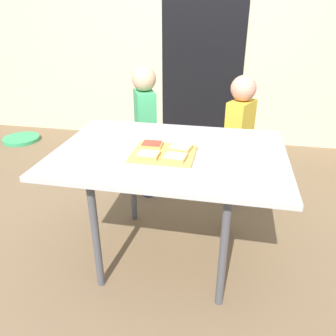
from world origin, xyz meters
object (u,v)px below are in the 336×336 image
object	(u,v)px
pizza_slice_far_right	(180,148)
child_left	(145,123)
dining_table	(170,161)
plate_white_right	(214,148)
cutting_board	(164,153)
garden_hose_coil	(21,139)
pizza_slice_near_right	(175,157)
pizza_slice_far_left	(152,145)
child_right	(239,130)
pizza_slice_near_left	(148,155)

from	to	relation	value
pizza_slice_far_right	child_left	distance (m)	0.87
dining_table	plate_white_right	world-z (taller)	plate_white_right
cutting_board	garden_hose_coil	distance (m)	2.80
pizza_slice_near_right	garden_hose_coil	size ratio (longest dim) A/B	0.30
pizza_slice_far_left	pizza_slice_near_right	bearing A→B (deg)	-41.97
pizza_slice_far_right	child_right	world-z (taller)	child_right
child_right	plate_white_right	bearing A→B (deg)	-101.29
pizza_slice_far_right	garden_hose_coil	distance (m)	2.83
child_left	child_right	distance (m)	0.73
pizza_slice_far_left	pizza_slice_near_left	bearing A→B (deg)	-84.34
plate_white_right	pizza_slice_near_left	bearing A→B (deg)	-148.99
dining_table	pizza_slice_far_right	bearing A→B (deg)	-5.50
pizza_slice_near_left	cutting_board	bearing A→B (deg)	44.59
pizza_slice_far_left	pizza_slice_near_right	xyz separation A→B (m)	(0.16, -0.14, 0.00)
plate_white_right	pizza_slice_near_right	bearing A→B (deg)	-133.17
pizza_slice_near_left	garden_hose_coil	world-z (taller)	pizza_slice_near_left
pizza_slice_near_right	pizza_slice_near_left	size ratio (longest dim) A/B	1.09
child_left	plate_white_right	bearing A→B (deg)	-49.48
cutting_board	garden_hose_coil	world-z (taller)	cutting_board
plate_white_right	child_left	distance (m)	0.91
pizza_slice_near_right	dining_table	bearing A→B (deg)	111.59
child_left	garden_hose_coil	world-z (taller)	child_left
pizza_slice_near_right	plate_white_right	world-z (taller)	pizza_slice_near_right
cutting_board	pizza_slice_near_right	bearing A→B (deg)	-42.79
pizza_slice_near_right	child_right	distance (m)	1.01
pizza_slice_far_right	child_left	bearing A→B (deg)	118.08
cutting_board	pizza_slice_near_left	size ratio (longest dim) A/B	2.93
plate_white_right	garden_hose_coil	world-z (taller)	plate_white_right
dining_table	child_left	distance (m)	0.83
pizza_slice_far_right	pizza_slice_far_left	world-z (taller)	same
dining_table	pizza_slice_near_left	size ratio (longest dim) A/B	10.99
cutting_board	plate_white_right	size ratio (longest dim) A/B	1.81
child_left	child_right	xyz separation A→B (m)	(0.73, 0.05, -0.03)
pizza_slice_far_left	pizza_slice_far_right	bearing A→B (deg)	-5.77
cutting_board	pizza_slice_far_left	distance (m)	0.11
pizza_slice_far_left	plate_white_right	xyz separation A→B (m)	(0.34, 0.06, -0.02)
dining_table	plate_white_right	bearing A→B (deg)	15.99
pizza_slice_far_left	child_right	world-z (taller)	child_right
pizza_slice_far_right	garden_hose_coil	world-z (taller)	pizza_slice_far_right
pizza_slice_near_right	child_right	size ratio (longest dim) A/B	0.12
pizza_slice_near_right	child_right	xyz separation A→B (m)	(0.33, 0.94, -0.16)
pizza_slice_near_right	plate_white_right	bearing A→B (deg)	46.83
dining_table	pizza_slice_near_left	xyz separation A→B (m)	(-0.09, -0.13, 0.08)
cutting_board	pizza_slice_far_left	xyz separation A→B (m)	(-0.08, 0.07, 0.02)
pizza_slice_far_left	dining_table	bearing A→B (deg)	-5.92
pizza_slice_far_left	pizza_slice_near_left	size ratio (longest dim) A/B	1.03
pizza_slice_far_right	child_right	distance (m)	0.89
pizza_slice_far_left	child_right	xyz separation A→B (m)	(0.49, 0.80, -0.16)
dining_table	pizza_slice_far_left	xyz separation A→B (m)	(-0.11, 0.01, 0.08)
dining_table	pizza_slice_far_left	size ratio (longest dim) A/B	10.69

